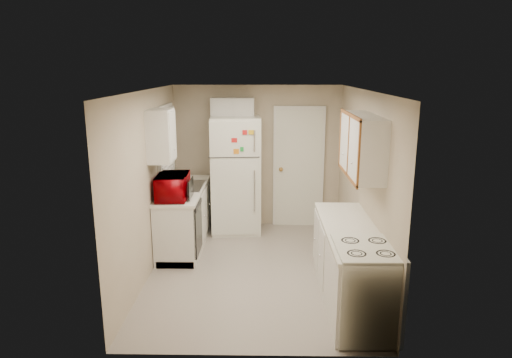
{
  "coord_description": "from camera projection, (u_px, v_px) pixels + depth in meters",
  "views": [
    {
      "loc": [
        0.11,
        -5.73,
        2.67
      ],
      "look_at": [
        0.0,
        0.5,
        1.15
      ],
      "focal_mm": 32.0,
      "sensor_mm": 36.0,
      "label": 1
    }
  ],
  "objects": [
    {
      "name": "left_counter",
      "position": [
        185.0,
        217.0,
        6.98
      ],
      "size": [
        0.6,
        1.8,
        0.9
      ],
      "primitive_type": "cube",
      "color": "silver",
      "rests_on": "floor"
    },
    {
      "name": "floor",
      "position": [
        255.0,
        270.0,
        6.2
      ],
      "size": [
        3.8,
        3.8,
        0.0
      ],
      "primitive_type": "plane",
      "color": "#B6AB9E",
      "rests_on": "ground"
    },
    {
      "name": "dishwasher",
      "position": [
        198.0,
        228.0,
        6.39
      ],
      "size": [
        0.03,
        0.58,
        0.72
      ],
      "primitive_type": "cube",
      "color": "black",
      "rests_on": "floor"
    },
    {
      "name": "soap_bottle",
      "position": [
        184.0,
        176.0,
        7.23
      ],
      "size": [
        0.1,
        0.1,
        0.18
      ],
      "primitive_type": "imported",
      "rotation": [
        0.0,
        0.0,
        -0.28
      ],
      "color": "silver",
      "rests_on": "left_counter"
    },
    {
      "name": "window_blinds",
      "position": [
        166.0,
        141.0,
        6.86
      ],
      "size": [
        0.1,
        0.98,
        1.08
      ],
      "primitive_type": "cube",
      "color": "silver",
      "rests_on": "wall_left"
    },
    {
      "name": "cabinet_over_fridge",
      "position": [
        233.0,
        110.0,
        7.43
      ],
      "size": [
        0.7,
        0.3,
        0.4
      ],
      "primitive_type": "cube",
      "color": "silver",
      "rests_on": "wall_back"
    },
    {
      "name": "wall_front",
      "position": [
        251.0,
        237.0,
        4.07
      ],
      "size": [
        2.8,
        2.8,
        0.0
      ],
      "primitive_type": "plane",
      "color": "#BBAB90",
      "rests_on": "floor"
    },
    {
      "name": "upper_cabinet_left",
      "position": [
        161.0,
        136.0,
        6.0
      ],
      "size": [
        0.3,
        0.45,
        0.7
      ],
      "primitive_type": "cube",
      "color": "silver",
      "rests_on": "wall_left"
    },
    {
      "name": "wall_back",
      "position": [
        257.0,
        157.0,
        7.76
      ],
      "size": [
        2.8,
        2.8,
        0.0
      ],
      "primitive_type": "plane",
      "color": "#BBAB90",
      "rests_on": "floor"
    },
    {
      "name": "wall_right",
      "position": [
        364.0,
        185.0,
        5.89
      ],
      "size": [
        3.8,
        3.8,
        0.0
      ],
      "primitive_type": "plane",
      "color": "#BBAB90",
      "rests_on": "floor"
    },
    {
      "name": "right_counter",
      "position": [
        349.0,
        264.0,
        5.3
      ],
      "size": [
        0.6,
        2.0,
        0.9
      ],
      "primitive_type": "cube",
      "color": "silver",
      "rests_on": "floor"
    },
    {
      "name": "microwave",
      "position": [
        173.0,
        188.0,
        6.31
      ],
      "size": [
        0.63,
        0.37,
        0.41
      ],
      "primitive_type": "imported",
      "rotation": [
        0.0,
        0.0,
        1.62
      ],
      "color": "#9A0007",
      "rests_on": "left_counter"
    },
    {
      "name": "stove",
      "position": [
        365.0,
        289.0,
        4.67
      ],
      "size": [
        0.63,
        0.78,
        0.94
      ],
      "primitive_type": "cube",
      "rotation": [
        0.0,
        0.0,
        0.01
      ],
      "color": "silver",
      "rests_on": "floor"
    },
    {
      "name": "wall_left",
      "position": [
        148.0,
        184.0,
        5.94
      ],
      "size": [
        3.8,
        3.8,
        0.0
      ],
      "primitive_type": "plane",
      "color": "#BBAB90",
      "rests_on": "floor"
    },
    {
      "name": "refrigerator",
      "position": [
        236.0,
        174.0,
        7.53
      ],
      "size": [
        0.84,
        0.82,
        1.92
      ],
      "primitive_type": "cube",
      "rotation": [
        0.0,
        0.0,
        0.07
      ],
      "color": "silver",
      "rests_on": "floor"
    },
    {
      "name": "ceiling",
      "position": [
        255.0,
        90.0,
        5.63
      ],
      "size": [
        3.8,
        3.8,
        0.0
      ],
      "primitive_type": "plane",
      "color": "white",
      "rests_on": "floor"
    },
    {
      "name": "sink",
      "position": [
        185.0,
        189.0,
        7.03
      ],
      "size": [
        0.54,
        0.74,
        0.16
      ],
      "primitive_type": "cube",
      "color": "gray",
      "rests_on": "left_counter"
    },
    {
      "name": "upper_cabinet_right",
      "position": [
        363.0,
        145.0,
        5.26
      ],
      "size": [
        0.3,
        1.2,
        0.7
      ],
      "primitive_type": "cube",
      "color": "silver",
      "rests_on": "wall_right"
    },
    {
      "name": "interior_door",
      "position": [
        298.0,
        168.0,
        7.75
      ],
      "size": [
        0.86,
        0.06,
        2.08
      ],
      "primitive_type": "cube",
      "color": "silver",
      "rests_on": "floor"
    }
  ]
}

